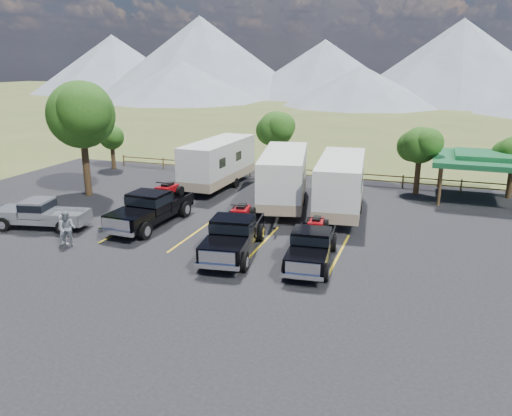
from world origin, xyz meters
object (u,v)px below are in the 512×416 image
(tree_big_nw, at_px, (81,115))
(person_a, at_px, (63,229))
(pickup_silver, at_px, (41,213))
(trailer_left, at_px, (218,163))
(rig_center, at_px, (234,233))
(pavilion, at_px, (482,159))
(rig_left, at_px, (152,207))
(trailer_right, at_px, (340,185))
(person_b, at_px, (67,229))
(trailer_center, at_px, (284,178))
(rig_right, at_px, (312,244))

(tree_big_nw, relative_size, person_a, 5.03)
(pickup_silver, relative_size, person_a, 3.66)
(tree_big_nw, distance_m, trailer_left, 9.95)
(rig_center, distance_m, person_a, 8.85)
(pavilion, xyz_separation_m, rig_center, (-11.91, -14.60, -1.74))
(rig_left, bearing_deg, rig_center, -19.68)
(pavilion, distance_m, rig_center, 18.92)
(trailer_right, distance_m, person_b, 15.66)
(trailer_right, relative_size, person_b, 5.46)
(trailer_center, distance_m, trailer_right, 3.72)
(tree_big_nw, distance_m, rig_right, 19.28)
(rig_right, bearing_deg, person_b, -176.42)
(tree_big_nw, bearing_deg, trailer_center, 7.89)
(trailer_center, height_order, trailer_right, trailer_center)
(trailer_right, distance_m, pickup_silver, 17.37)
(person_b, bearing_deg, rig_right, -8.43)
(rig_left, bearing_deg, person_a, -119.78)
(rig_center, height_order, pickup_silver, rig_center)
(tree_big_nw, height_order, rig_center, tree_big_nw)
(trailer_left, xyz_separation_m, person_b, (-2.35, -13.65, -0.89))
(rig_right, distance_m, trailer_right, 8.13)
(person_a, distance_m, person_b, 0.41)
(person_b, bearing_deg, pavilion, 21.65)
(trailer_left, height_order, person_a, trailer_left)
(pavilion, relative_size, person_b, 3.40)
(trailer_center, distance_m, person_a, 13.51)
(tree_big_nw, bearing_deg, rig_center, -25.90)
(trailer_right, bearing_deg, tree_big_nw, 178.61)
(pavilion, xyz_separation_m, person_b, (-20.20, -16.54, -1.84))
(rig_center, distance_m, trailer_left, 13.15)
(tree_big_nw, bearing_deg, trailer_left, 33.43)
(rig_center, height_order, trailer_right, trailer_right)
(trailer_left, distance_m, trailer_center, 6.74)
(rig_left, bearing_deg, person_b, -115.30)
(rig_center, xyz_separation_m, person_a, (-8.66, -1.81, -0.23))
(rig_left, distance_m, person_a, 5.00)
(pickup_silver, height_order, person_a, pickup_silver)
(rig_right, xyz_separation_m, person_b, (-12.16, -1.98, 0.01))
(tree_big_nw, height_order, trailer_right, tree_big_nw)
(person_a, bearing_deg, trailer_left, -97.30)
(pavilion, height_order, trailer_center, trailer_center)
(trailer_left, bearing_deg, person_b, -97.78)
(rig_right, relative_size, trailer_center, 0.56)
(pavilion, bearing_deg, rig_left, -145.81)
(rig_center, bearing_deg, pickup_silver, 172.48)
(pavilion, relative_size, rig_center, 0.96)
(person_b, bearing_deg, trailer_left, 62.58)
(rig_right, xyz_separation_m, pickup_silver, (-15.42, -0.21, -0.05))
(rig_left, xyz_separation_m, rig_right, (9.88, -2.39, -0.16))
(trailer_center, xyz_separation_m, person_b, (-8.28, -10.46, -0.94))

